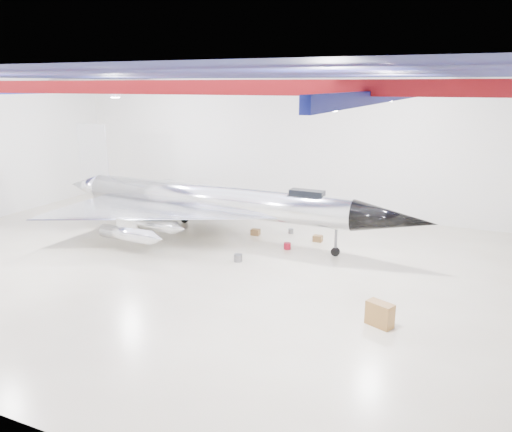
% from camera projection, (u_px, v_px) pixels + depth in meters
% --- Properties ---
extents(floor, '(40.00, 40.00, 0.00)m').
position_uv_depth(floor, '(193.00, 263.00, 30.30)').
color(floor, '#B8AB92').
rests_on(floor, ground).
extents(wall_back, '(40.00, 0.00, 40.00)m').
position_uv_depth(wall_back, '(284.00, 145.00, 42.10)').
color(wall_back, silver).
rests_on(wall_back, floor).
extents(ceiling, '(40.00, 40.00, 0.00)m').
position_uv_depth(ceiling, '(186.00, 75.00, 27.48)').
color(ceiling, '#0A0F38').
rests_on(ceiling, wall_back).
extents(ceiling_structure, '(39.50, 29.50, 1.08)m').
position_uv_depth(ceiling_structure, '(186.00, 88.00, 27.66)').
color(ceiling_structure, maroon).
rests_on(ceiling_structure, ceiling).
extents(jet_aircraft, '(27.83, 16.16, 7.60)m').
position_uv_depth(jet_aircraft, '(211.00, 204.00, 34.60)').
color(jet_aircraft, silver).
rests_on(jet_aircraft, floor).
extents(desk, '(1.35, 1.04, 1.11)m').
position_uv_depth(desk, '(380.00, 314.00, 22.28)').
color(desk, brown).
rests_on(desk, floor).
extents(crate_ply, '(0.64, 0.57, 0.38)m').
position_uv_depth(crate_ply, '(143.00, 237.00, 34.70)').
color(crate_ply, olive).
rests_on(crate_ply, floor).
extents(engine_drum, '(0.63, 0.63, 0.46)m').
position_uv_depth(engine_drum, '(238.00, 258.00, 30.49)').
color(engine_drum, '#59595B').
rests_on(engine_drum, floor).
extents(parts_bin, '(0.62, 0.50, 0.43)m').
position_uv_depth(parts_bin, '(318.00, 238.00, 34.36)').
color(parts_bin, olive).
rests_on(parts_bin, floor).
extents(crate_small, '(0.46, 0.39, 0.30)m').
position_uv_depth(crate_small, '(140.00, 216.00, 40.52)').
color(crate_small, '#59595B').
rests_on(crate_small, floor).
extents(tool_chest, '(0.49, 0.49, 0.43)m').
position_uv_depth(tool_chest, '(287.00, 246.00, 32.78)').
color(tool_chest, maroon).
rests_on(tool_chest, floor).
extents(oil_barrel, '(0.62, 0.50, 0.43)m').
position_uv_depth(oil_barrel, '(255.00, 232.00, 35.83)').
color(oil_barrel, olive).
rests_on(oil_barrel, floor).
extents(spares_box, '(0.42, 0.42, 0.34)m').
position_uv_depth(spares_box, '(291.00, 231.00, 36.26)').
color(spares_box, '#59595B').
rests_on(spares_box, floor).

